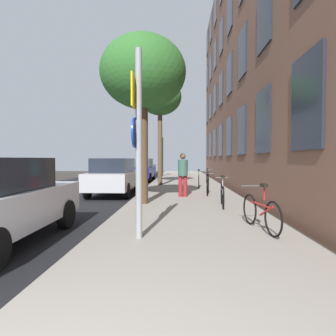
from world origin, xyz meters
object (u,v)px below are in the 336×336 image
at_px(tree_near, 143,74).
at_px(car_2, 141,170).
at_px(bicycle_0, 261,212).
at_px(bicycle_1, 222,194).
at_px(pedestrian_0, 183,172).
at_px(car_1, 114,176).
at_px(sign_post, 137,135).
at_px(traffic_light, 161,149).
at_px(car_3, 144,167).
at_px(tree_far, 160,98).
at_px(bicycle_4, 208,177).
at_px(bicycle_2, 208,186).
at_px(bicycle_3, 199,180).

relative_size(tree_near, car_2, 1.32).
relative_size(tree_near, bicycle_0, 3.14).
relative_size(bicycle_1, pedestrian_0, 0.99).
xyz_separation_m(bicycle_0, car_1, (-4.61, 6.68, 0.34)).
relative_size(sign_post, traffic_light, 1.05).
height_order(traffic_light, car_3, traffic_light).
xyz_separation_m(tree_far, bicycle_0, (2.80, -10.18, -4.52)).
height_order(sign_post, tree_far, tree_far).
distance_m(bicycle_0, bicycle_4, 12.00).
xyz_separation_m(traffic_light, tree_far, (0.47, -8.37, 2.61)).
height_order(traffic_light, pedestrian_0, traffic_light).
relative_size(bicycle_4, car_2, 0.37).
bearing_deg(tree_far, tree_near, -90.86).
height_order(traffic_light, bicycle_0, traffic_light).
height_order(car_1, car_2, same).
distance_m(sign_post, pedestrian_0, 6.07).
height_order(sign_post, traffic_light, sign_post).
bearing_deg(pedestrian_0, sign_post, -98.74).
xyz_separation_m(tree_near, tree_far, (0.10, 6.68, 0.61)).
bearing_deg(sign_post, pedestrian_0, 81.26).
relative_size(tree_far, car_3, 1.44).
height_order(tree_near, tree_far, tree_far).
xyz_separation_m(tree_far, bicycle_2, (2.29, -4.18, -4.54)).
distance_m(traffic_light, car_1, 12.05).
height_order(bicycle_1, car_2, car_2).
xyz_separation_m(bicycle_4, car_3, (-5.08, 8.94, 0.37)).
xyz_separation_m(bicycle_3, pedestrian_0, (-0.88, -3.77, 0.60)).
relative_size(sign_post, tree_far, 0.59).
bearing_deg(bicycle_4, bicycle_0, -90.31).
height_order(traffic_light, car_2, traffic_light).
bearing_deg(car_3, car_2, -85.32).
bearing_deg(sign_post, car_2, 97.58).
relative_size(tree_near, pedestrian_0, 3.26).
distance_m(traffic_light, tree_near, 15.19).
distance_m(sign_post, tree_near, 4.83).
bearing_deg(bicycle_1, bicycle_4, 87.39).
height_order(tree_far, bicycle_0, tree_far).
height_order(tree_near, car_2, tree_near).
bearing_deg(traffic_light, car_3, 126.30).
bearing_deg(sign_post, bicycle_2, 73.66).
relative_size(traffic_light, bicycle_1, 2.00).
height_order(bicycle_2, car_2, car_2).
distance_m(sign_post, car_1, 7.77).
relative_size(tree_far, pedestrian_0, 3.53).
height_order(bicycle_1, car_1, car_1).
bearing_deg(car_1, tree_near, -61.70).
bearing_deg(pedestrian_0, tree_far, 104.02).
bearing_deg(bicycle_3, car_3, 109.94).
relative_size(traffic_light, car_2, 0.79).
relative_size(bicycle_2, car_2, 0.41).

